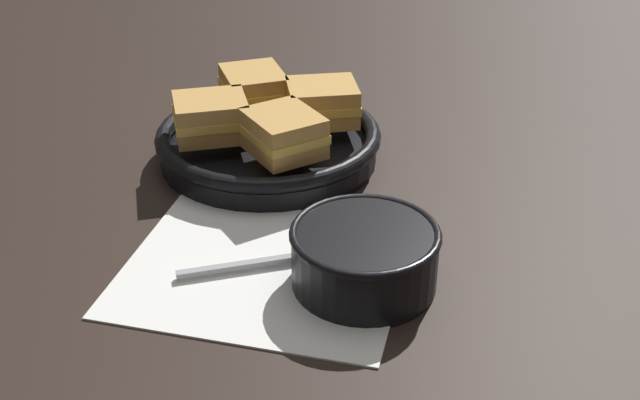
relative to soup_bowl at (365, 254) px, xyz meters
name	(u,v)px	position (x,y,z in m)	size (l,w,h in m)	color
ground_plane	(309,244)	(-0.08, 0.04, -0.03)	(4.00, 4.00, 0.00)	black
napkin	(264,267)	(-0.10, -0.02, -0.03)	(0.30, 0.27, 0.00)	white
soup_bowl	(365,254)	(0.00, 0.00, 0.00)	(0.14, 0.14, 0.06)	black
spoon	(304,256)	(-0.07, 0.01, -0.03)	(0.15, 0.13, 0.01)	#9E9EA3
skillet	(269,143)	(-0.20, 0.19, -0.01)	(0.27, 0.27, 0.04)	black
sandwich_near_left	(254,89)	(-0.24, 0.24, 0.03)	(0.11, 0.11, 0.05)	#C18E47
sandwich_near_right	(211,117)	(-0.25, 0.14, 0.03)	(0.11, 0.11, 0.05)	#C18E47
sandwich_far_left	(283,133)	(-0.15, 0.14, 0.03)	(0.11, 0.11, 0.05)	#C18E47
sandwich_far_right	(322,103)	(-0.15, 0.23, 0.03)	(0.11, 0.11, 0.05)	#C18E47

